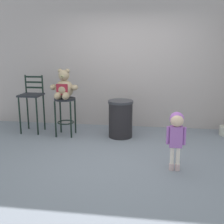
{
  "coord_description": "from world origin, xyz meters",
  "views": [
    {
      "loc": [
        0.52,
        -4.17,
        1.72
      ],
      "look_at": [
        -0.14,
        0.4,
        0.64
      ],
      "focal_mm": 44.48,
      "sensor_mm": 36.0,
      "label": 1
    }
  ],
  "objects_px": {
    "teddy_bear": "(64,88)",
    "bar_stool_with_teddy": "(65,108)",
    "trash_bin": "(121,119)",
    "bar_chair_empty": "(32,98)",
    "child_walking": "(176,129)"
  },
  "relations": [
    {
      "from": "child_walking",
      "to": "bar_chair_empty",
      "type": "bearing_deg",
      "value": 22.55
    },
    {
      "from": "teddy_bear",
      "to": "trash_bin",
      "type": "xyz_separation_m",
      "value": [
        1.1,
        0.08,
        -0.6
      ]
    },
    {
      "from": "bar_chair_empty",
      "to": "trash_bin",
      "type": "bearing_deg",
      "value": -2.91
    },
    {
      "from": "child_walking",
      "to": "trash_bin",
      "type": "xyz_separation_m",
      "value": [
        -0.94,
        1.42,
        -0.25
      ]
    },
    {
      "from": "bar_stool_with_teddy",
      "to": "trash_bin",
      "type": "height_order",
      "value": "bar_stool_with_teddy"
    },
    {
      "from": "trash_bin",
      "to": "bar_chair_empty",
      "type": "xyz_separation_m",
      "value": [
        -1.85,
        0.09,
        0.34
      ]
    },
    {
      "from": "teddy_bear",
      "to": "bar_stool_with_teddy",
      "type": "bearing_deg",
      "value": 90.0
    },
    {
      "from": "bar_stool_with_teddy",
      "to": "trash_bin",
      "type": "xyz_separation_m",
      "value": [
        1.1,
        0.05,
        -0.18
      ]
    },
    {
      "from": "bar_stool_with_teddy",
      "to": "child_walking",
      "type": "xyz_separation_m",
      "value": [
        2.04,
        -1.36,
        0.07
      ]
    },
    {
      "from": "teddy_bear",
      "to": "trash_bin",
      "type": "height_order",
      "value": "teddy_bear"
    },
    {
      "from": "teddy_bear",
      "to": "bar_chair_empty",
      "type": "xyz_separation_m",
      "value": [
        -0.75,
        0.18,
        -0.26
      ]
    },
    {
      "from": "child_walking",
      "to": "bar_chair_empty",
      "type": "xyz_separation_m",
      "value": [
        -2.79,
        1.51,
        0.08
      ]
    },
    {
      "from": "child_walking",
      "to": "bar_stool_with_teddy",
      "type": "bearing_deg",
      "value": 17.22
    },
    {
      "from": "bar_stool_with_teddy",
      "to": "trash_bin",
      "type": "bearing_deg",
      "value": 2.8
    },
    {
      "from": "bar_stool_with_teddy",
      "to": "trash_bin",
      "type": "relative_size",
      "value": 1.04
    }
  ]
}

